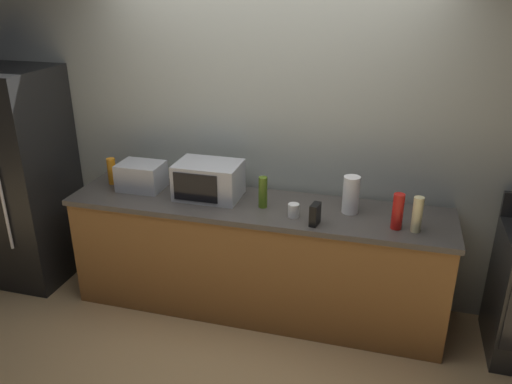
% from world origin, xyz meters
% --- Properties ---
extents(ground_plane, '(8.00, 8.00, 0.00)m').
position_xyz_m(ground_plane, '(0.00, 0.00, 0.00)').
color(ground_plane, tan).
extents(back_wall, '(6.40, 0.10, 2.70)m').
position_xyz_m(back_wall, '(0.00, 0.81, 1.35)').
color(back_wall, '#9EA399').
rests_on(back_wall, ground_plane).
extents(counter_run, '(2.84, 0.64, 0.90)m').
position_xyz_m(counter_run, '(0.00, 0.40, 0.45)').
color(counter_run, brown).
rests_on(counter_run, ground_plane).
extents(refrigerator, '(0.72, 0.73, 1.80)m').
position_xyz_m(refrigerator, '(-2.05, 0.40, 0.90)').
color(refrigerator, black).
rests_on(refrigerator, ground_plane).
extents(microwave, '(0.48, 0.35, 0.27)m').
position_xyz_m(microwave, '(-0.38, 0.45, 1.04)').
color(microwave, '#B7BABF').
rests_on(microwave, counter_run).
extents(toaster_oven, '(0.34, 0.26, 0.21)m').
position_xyz_m(toaster_oven, '(-0.95, 0.46, 1.01)').
color(toaster_oven, '#B7BABF').
rests_on(toaster_oven, counter_run).
extents(paper_towel_roll, '(0.12, 0.12, 0.27)m').
position_xyz_m(paper_towel_roll, '(0.68, 0.45, 1.04)').
color(paper_towel_roll, white).
rests_on(paper_towel_roll, counter_run).
extents(cordless_phone, '(0.07, 0.12, 0.15)m').
position_xyz_m(cordless_phone, '(0.47, 0.19, 0.98)').
color(cordless_phone, black).
rests_on(cordless_phone, counter_run).
extents(bottle_hand_soap, '(0.07, 0.07, 0.24)m').
position_xyz_m(bottle_hand_soap, '(1.12, 0.27, 1.02)').
color(bottle_hand_soap, beige).
rests_on(bottle_hand_soap, counter_run).
extents(bottle_olive_oil, '(0.06, 0.06, 0.23)m').
position_xyz_m(bottle_olive_oil, '(0.06, 0.37, 1.02)').
color(bottle_olive_oil, '#4C6B19').
rests_on(bottle_olive_oil, counter_run).
extents(bottle_dish_soap, '(0.07, 0.07, 0.21)m').
position_xyz_m(bottle_dish_soap, '(-1.23, 0.49, 1.01)').
color(bottle_dish_soap, orange).
rests_on(bottle_dish_soap, counter_run).
extents(bottle_hot_sauce, '(0.07, 0.07, 0.25)m').
position_xyz_m(bottle_hot_sauce, '(1.00, 0.28, 1.02)').
color(bottle_hot_sauce, red).
rests_on(bottle_hot_sauce, counter_run).
extents(mug_white, '(0.08, 0.08, 0.10)m').
position_xyz_m(mug_white, '(0.31, 0.27, 0.95)').
color(mug_white, white).
rests_on(mug_white, counter_run).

